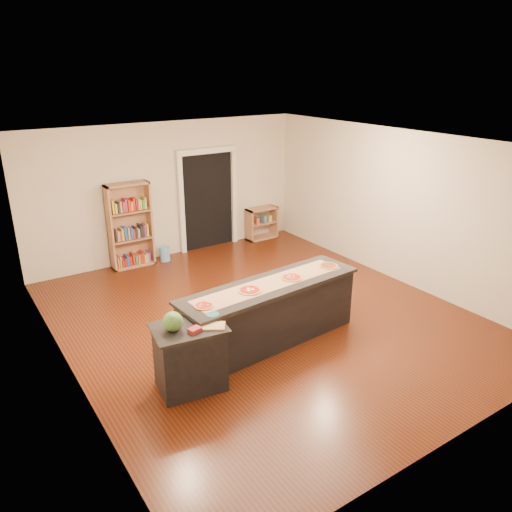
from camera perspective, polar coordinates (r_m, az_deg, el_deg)
room at (r=7.63m, az=0.83°, el=2.36°), size 6.00×7.00×2.80m
doorway at (r=10.99m, az=-5.53°, el=7.01°), size 1.40×0.09×2.21m
kitchen_island at (r=7.30m, az=1.61°, el=-6.52°), size 2.82×0.76×0.93m
side_counter at (r=6.39m, az=-7.53°, el=-11.40°), size 0.88×0.64×0.87m
bookshelf at (r=10.23m, az=-14.18°, el=3.38°), size 0.86×0.30×1.71m
low_shelf at (r=11.72m, az=0.65°, el=3.78°), size 0.75×0.32×0.75m
waste_bin at (r=10.59m, az=-10.40°, el=0.28°), size 0.21×0.21×0.31m
kraft_paper at (r=7.10m, az=1.60°, el=-3.17°), size 2.48×0.63×0.00m
watermelon at (r=6.06m, az=-9.49°, el=-7.39°), size 0.24×0.24×0.24m
cutting_board at (r=6.13m, az=-5.03°, el=-7.97°), size 0.37×0.34×0.02m
package_red at (r=6.03m, az=-7.01°, el=-8.39°), size 0.17×0.14×0.05m
package_teal at (r=6.31m, az=-4.99°, el=-6.85°), size 0.17×0.17×0.06m
pizza_a at (r=6.48m, az=-5.98°, el=-5.67°), size 0.27×0.27×0.02m
pizza_b at (r=6.87m, az=-0.73°, el=-3.93°), size 0.32×0.32×0.02m
pizza_c at (r=7.29m, az=4.11°, el=-2.45°), size 0.32×0.32×0.02m
pizza_d at (r=7.77m, az=8.28°, el=-1.10°), size 0.28×0.28×0.02m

